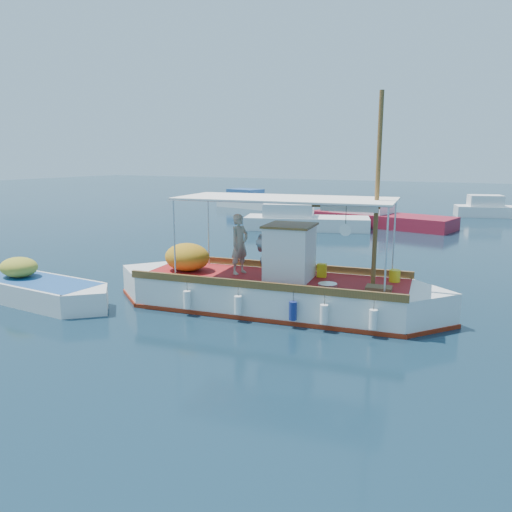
% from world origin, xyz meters
% --- Properties ---
extents(ground, '(160.00, 160.00, 0.00)m').
position_xyz_m(ground, '(0.00, 0.00, 0.00)').
color(ground, black).
rests_on(ground, ground).
extents(fishing_caique, '(10.16, 3.69, 6.25)m').
position_xyz_m(fishing_caique, '(-0.33, 0.64, 0.55)').
color(fishing_caique, white).
rests_on(fishing_caique, ground).
extents(dinghy, '(6.09, 1.93, 1.49)m').
position_xyz_m(dinghy, '(-7.16, -2.00, 0.31)').
color(dinghy, white).
rests_on(dinghy, ground).
extents(bg_boat_nw, '(7.82, 4.59, 1.80)m').
position_xyz_m(bg_boat_nw, '(-5.56, 16.03, 0.49)').
color(bg_boat_nw, silver).
rests_on(bg_boat_nw, ground).
extents(bg_boat_n, '(9.39, 4.57, 1.80)m').
position_xyz_m(bg_boat_n, '(-1.98, 19.83, 0.49)').
color(bg_boat_n, maroon).
rests_on(bg_boat_n, ground).
extents(bg_boat_far_w, '(7.32, 3.89, 1.80)m').
position_xyz_m(bg_boat_far_w, '(-14.43, 26.22, 0.49)').
color(bg_boat_far_w, silver).
rests_on(bg_boat_far_w, ground).
extents(bg_boat_far_n, '(6.05, 3.46, 1.80)m').
position_xyz_m(bg_boat_far_n, '(4.52, 28.61, 0.49)').
color(bg_boat_far_n, silver).
rests_on(bg_boat_far_n, ground).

